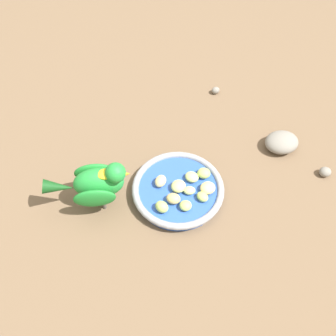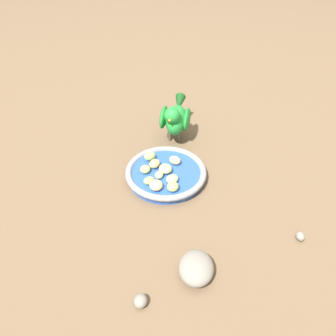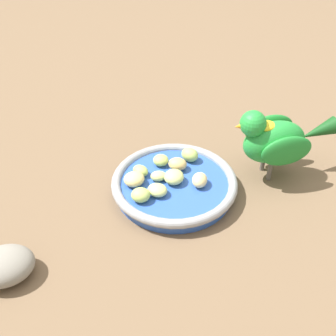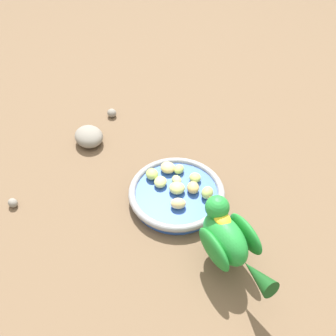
{
  "view_description": "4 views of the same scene",
  "coord_description": "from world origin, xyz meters",
  "views": [
    {
      "loc": [
        0.44,
        0.01,
        0.71
      ],
      "look_at": [
        -0.05,
        -0.01,
        0.05
      ],
      "focal_mm": 43.13,
      "sensor_mm": 36.0,
      "label": 1
    },
    {
      "loc": [
        -0.22,
        0.59,
        0.56
      ],
      "look_at": [
        -0.03,
        0.02,
        0.04
      ],
      "focal_mm": 37.31,
      "sensor_mm": 36.0,
      "label": 2
    },
    {
      "loc": [
        -0.55,
        0.08,
        0.47
      ],
      "look_at": [
        -0.01,
        0.02,
        0.04
      ],
      "focal_mm": 49.68,
      "sensor_mm": 36.0,
      "label": 3
    },
    {
      "loc": [
        -0.18,
        -0.4,
        0.52
      ],
      "look_at": [
        -0.03,
        0.03,
        0.07
      ],
      "focal_mm": 35.83,
      "sensor_mm": 36.0,
      "label": 4
    }
  ],
  "objects": [
    {
      "name": "ground_plane",
      "position": [
        0.0,
        0.0,
        0.0
      ],
      "size": [
        4.0,
        4.0,
        0.0
      ],
      "primitive_type": "plane",
      "color": "brown"
    },
    {
      "name": "apple_piece_1",
      "position": [
        0.01,
        0.0,
        0.03
      ],
      "size": [
        0.03,
        0.03,
        0.02
      ],
      "primitive_type": "ellipsoid",
      "rotation": [
        0.0,
        0.0,
        1.28
      ],
      "color": "tan",
      "rests_on": "feeding_bowl"
    },
    {
      "name": "apple_piece_9",
      "position": [
        0.03,
        -0.02,
        0.03
      ],
      "size": [
        0.04,
        0.04,
        0.02
      ],
      "primitive_type": "ellipsoid",
      "rotation": [
        0.0,
        0.0,
        0.84
      ],
      "color": "#B2CC66",
      "rests_on": "feeding_bowl"
    },
    {
      "name": "apple_piece_5",
      "position": [
        -0.02,
        0.01,
        0.03
      ],
      "size": [
        0.04,
        0.04,
        0.02
      ],
      "primitive_type": "ellipsoid",
      "rotation": [
        0.0,
        0.0,
        2.68
      ],
      "color": "#C6D17A",
      "rests_on": "feeding_bowl"
    },
    {
      "name": "apple_piece_0",
      "position": [
        -0.03,
        -0.03,
        0.03
      ],
      "size": [
        0.03,
        0.03,
        0.02
      ],
      "primitive_type": "ellipsoid",
      "rotation": [
        0.0,
        0.0,
        2.82
      ],
      "color": "#E5C67F",
      "rests_on": "feeding_bowl"
    },
    {
      "name": "apple_piece_8",
      "position": [
        -0.06,
        0.06,
        0.03
      ],
      "size": [
        0.03,
        0.03,
        0.02
      ],
      "primitive_type": "ellipsoid",
      "rotation": [
        0.0,
        0.0,
        4.56
      ],
      "color": "#B2CC66",
      "rests_on": "feeding_bowl"
    },
    {
      "name": "rock_large",
      "position": [
        -0.16,
        0.24,
        0.02
      ],
      "size": [
        0.08,
        0.09,
        0.04
      ],
      "primitive_type": "ellipsoid",
      "rotation": [
        0.0,
        0.0,
        4.94
      ],
      "color": "gray",
      "rests_on": "ground_plane"
    },
    {
      "name": "apple_piece_3",
      "position": [
        -0.05,
        0.04,
        0.03
      ],
      "size": [
        0.04,
        0.04,
        0.02
      ],
      "primitive_type": "ellipsoid",
      "rotation": [
        0.0,
        0.0,
        4.16
      ],
      "color": "#C6D17A",
      "rests_on": "feeding_bowl"
    },
    {
      "name": "apple_piece_6",
      "position": [
        -0.01,
        0.03,
        0.03
      ],
      "size": [
        0.02,
        0.02,
        0.01
      ],
      "primitive_type": "ellipsoid",
      "rotation": [
        0.0,
        0.0,
        4.73
      ],
      "color": "#C6D17A",
      "rests_on": "feeding_bowl"
    },
    {
      "name": "apple_piece_7",
      "position": [
        0.0,
        0.06,
        0.03
      ],
      "size": [
        0.03,
        0.03,
        0.02
      ],
      "primitive_type": "ellipsoid",
      "rotation": [
        0.0,
        0.0,
        3.92
      ],
      "color": "#B2CC66",
      "rests_on": "feeding_bowl"
    },
    {
      "name": "feeding_bowl",
      "position": [
        -0.02,
        0.01,
        0.01
      ],
      "size": [
        0.19,
        0.19,
        0.03
      ],
      "color": "#2D56B7",
      "rests_on": "ground_plane"
    },
    {
      "name": "pebble_1",
      "position": [
        -0.08,
        0.32,
        0.01
      ],
      "size": [
        0.02,
        0.03,
        0.02
      ],
      "primitive_type": "ellipsoid",
      "rotation": [
        0.0,
        0.0,
        4.73
      ],
      "color": "gray",
      "rests_on": "ground_plane"
    },
    {
      "name": "pebble_0",
      "position": [
        -0.33,
        0.1,
        0.01
      ],
      "size": [
        0.02,
        0.03,
        0.02
      ],
      "primitive_type": "ellipsoid",
      "rotation": [
        0.0,
        0.0,
        2.01
      ],
      "color": "gray",
      "rests_on": "ground_plane"
    },
    {
      "name": "apple_piece_2",
      "position": [
        -0.02,
        0.07,
        0.03
      ],
      "size": [
        0.04,
        0.04,
        0.02
      ],
      "primitive_type": "ellipsoid",
      "rotation": [
        0.0,
        0.0,
        2.04
      ],
      "color": "#E5C67F",
      "rests_on": "feeding_bowl"
    },
    {
      "name": "parrot",
      "position": [
        0.0,
        -0.15,
        0.07
      ],
      "size": [
        0.09,
        0.17,
        0.12
      ],
      "rotation": [
        0.0,
        0.0,
        1.72
      ],
      "color": "#59544C",
      "rests_on": "ground_plane"
    },
    {
      "name": "apple_piece_4",
      "position": [
        0.02,
        0.02,
        0.03
      ],
      "size": [
        0.03,
        0.03,
        0.02
      ],
      "primitive_type": "ellipsoid",
      "rotation": [
        0.0,
        0.0,
        4.91
      ],
      "color": "#B2CC66",
      "rests_on": "feeding_bowl"
    }
  ]
}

